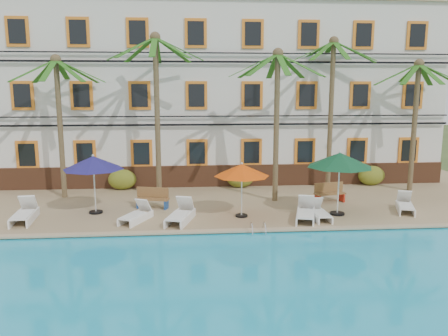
{
  "coord_description": "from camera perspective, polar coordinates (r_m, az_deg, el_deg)",
  "views": [
    {
      "loc": [
        -1.93,
        -16.7,
        5.56
      ],
      "look_at": [
        -0.34,
        3.0,
        2.0
      ],
      "focal_mm": 35.0,
      "sensor_mm": 36.0,
      "label": 1
    }
  ],
  "objects": [
    {
      "name": "lounger_b",
      "position": [
        18.27,
        -11.39,
        -6.0
      ],
      "size": [
        1.33,
        1.87,
        0.84
      ],
      "color": "white",
      "rests_on": "pool_deck"
    },
    {
      "name": "lounger_f",
      "position": [
        20.92,
        22.59,
        -4.51
      ],
      "size": [
        1.23,
        1.91,
        0.85
      ],
      "color": "white",
      "rests_on": "pool_deck"
    },
    {
      "name": "pool_deck",
      "position": [
        22.45,
        0.46,
        -3.8
      ],
      "size": [
        30.0,
        12.0,
        0.25
      ],
      "primitive_type": "cube",
      "color": "tan",
      "rests_on": "ground"
    },
    {
      "name": "bench_left",
      "position": [
        20.11,
        -9.26,
        -3.85
      ],
      "size": [
        1.57,
        0.85,
        0.93
      ],
      "color": "olive",
      "rests_on": "pool_deck"
    },
    {
      "name": "ground",
      "position": [
        17.7,
        1.9,
        -8.1
      ],
      "size": [
        100.0,
        100.0,
        0.0
      ],
      "primitive_type": "plane",
      "color": "#384C23",
      "rests_on": "ground"
    },
    {
      "name": "lounger_d",
      "position": [
        18.39,
        10.62,
        -5.75
      ],
      "size": [
        1.25,
        2.13,
        0.95
      ],
      "color": "white",
      "rests_on": "pool_deck"
    },
    {
      "name": "bench_right",
      "position": [
        21.47,
        13.56,
        -3.11
      ],
      "size": [
        1.56,
        0.76,
        0.93
      ],
      "color": "olive",
      "rests_on": "pool_deck"
    },
    {
      "name": "shrub_right",
      "position": [
        25.87,
        18.7,
        -0.93
      ],
      "size": [
        1.5,
        0.9,
        1.1
      ],
      "primitive_type": "ellipsoid",
      "color": "#1E5618",
      "rests_on": "pool_deck"
    },
    {
      "name": "lounger_a",
      "position": [
        19.69,
        -24.6,
        -5.44
      ],
      "size": [
        0.92,
        2.1,
        0.97
      ],
      "color": "white",
      "rests_on": "pool_deck"
    },
    {
      "name": "shrub_left",
      "position": [
        24.05,
        -13.15,
        -1.47
      ],
      "size": [
        1.5,
        0.9,
        1.1
      ],
      "primitive_type": "ellipsoid",
      "color": "#1E5618",
      "rests_on": "pool_deck"
    },
    {
      "name": "umbrella_red",
      "position": [
        18.18,
        2.34,
        -0.32
      ],
      "size": [
        2.33,
        2.33,
        2.34
      ],
      "color": "black",
      "rests_on": "pool_deck"
    },
    {
      "name": "palm_a",
      "position": [
        22.72,
        -20.78,
        7.66
      ],
      "size": [
        4.54,
        4.54,
        6.97
      ],
      "color": "brown",
      "rests_on": "pool_deck"
    },
    {
      "name": "hotel_building",
      "position": [
        26.75,
        -0.48,
        9.81
      ],
      "size": [
        25.4,
        6.44,
        10.22
      ],
      "color": "silver",
      "rests_on": "pool_deck"
    },
    {
      "name": "palm_e",
      "position": [
        24.82,
        23.77,
        7.46
      ],
      "size": [
        4.54,
        4.54,
        6.85
      ],
      "color": "brown",
      "rests_on": "pool_deck"
    },
    {
      "name": "palm_c",
      "position": [
        20.72,
        6.92,
        8.42
      ],
      "size": [
        4.54,
        4.54,
        7.19
      ],
      "color": "brown",
      "rests_on": "pool_deck"
    },
    {
      "name": "umbrella_green",
      "position": [
        19.03,
        14.88,
        0.99
      ],
      "size": [
        2.78,
        2.78,
        2.77
      ],
      "color": "black",
      "rests_on": "pool_deck"
    },
    {
      "name": "umbrella_blue",
      "position": [
        19.47,
        -16.7,
        0.62
      ],
      "size": [
        2.59,
        2.59,
        2.59
      ],
      "color": "black",
      "rests_on": "pool_deck"
    },
    {
      "name": "pool_coping",
      "position": [
        16.77,
        2.25,
        -8.15
      ],
      "size": [
        30.0,
        0.35,
        0.06
      ],
      "primitive_type": "cube",
      "color": "tan",
      "rests_on": "pool_deck"
    },
    {
      "name": "palm_b",
      "position": [
        21.44,
        -8.79,
        9.66
      ],
      "size": [
        4.54,
        4.54,
        7.98
      ],
      "color": "brown",
      "rests_on": "pool_deck"
    },
    {
      "name": "pool_ladder",
      "position": [
        16.77,
        4.45,
        -8.28
      ],
      "size": [
        0.54,
        0.74,
        0.74
      ],
      "color": "silver",
      "rests_on": "ground"
    },
    {
      "name": "shrub_mid",
      "position": [
        23.94,
        2.13,
        -1.26
      ],
      "size": [
        1.5,
        0.9,
        1.1
      ],
      "primitive_type": "ellipsoid",
      "color": "#1E5618",
      "rests_on": "pool_deck"
    },
    {
      "name": "lounger_e",
      "position": [
        18.7,
        12.31,
        -5.69
      ],
      "size": [
        0.64,
        1.73,
        0.81
      ],
      "color": "white",
      "rests_on": "pool_deck"
    },
    {
      "name": "lounger_c",
      "position": [
        17.9,
        -5.69,
        -6.05
      ],
      "size": [
        1.27,
        2.16,
        0.96
      ],
      "color": "white",
      "rests_on": "pool_deck"
    },
    {
      "name": "swimming_pool",
      "position": [
        11.29,
        6.13,
        -18.76
      ],
      "size": [
        26.0,
        12.0,
        0.2
      ],
      "primitive_type": "cube",
      "color": "#1BA8D1",
      "rests_on": "ground"
    },
    {
      "name": "palm_d",
      "position": [
        23.88,
        13.88,
        9.56
      ],
      "size": [
        4.54,
        4.54,
        8.01
      ],
      "color": "brown",
      "rests_on": "pool_deck"
    }
  ]
}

